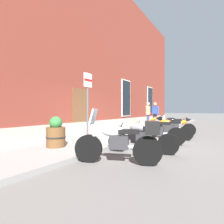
# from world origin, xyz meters

# --- Properties ---
(ground_plane) EXTENTS (140.00, 140.00, 0.00)m
(ground_plane) POSITION_xyz_m (0.00, 0.00, 0.00)
(ground_plane) COLOR #565451
(sidewalk) EXTENTS (33.56, 2.80, 0.12)m
(sidewalk) POSITION_xyz_m (0.00, 1.40, 0.06)
(sidewalk) COLOR slate
(sidewalk) RESTS_ON ground_plane
(brick_pub_facade) EXTENTS (27.56, 6.58, 9.42)m
(brick_pub_facade) POSITION_xyz_m (-0.00, 6.04, 4.70)
(brick_pub_facade) COLOR maroon
(brick_pub_facade) RESTS_ON ground_plane
(motorcycle_silver_touring) EXTENTS (1.02, 1.99, 1.31)m
(motorcycle_silver_touring) POSITION_xyz_m (-2.75, -1.05, 0.55)
(motorcycle_silver_touring) COLOR black
(motorcycle_silver_touring) RESTS_ON ground_plane
(motorcycle_grey_naked) EXTENTS (0.77, 2.05, 0.93)m
(motorcycle_grey_naked) POSITION_xyz_m (-1.47, -1.00, 0.47)
(motorcycle_grey_naked) COLOR black
(motorcycle_grey_naked) RESTS_ON ground_plane
(motorcycle_black_naked) EXTENTS (0.78, 2.07, 0.97)m
(motorcycle_black_naked) POSITION_xyz_m (0.08, -0.89, 0.48)
(motorcycle_black_naked) COLOR black
(motorcycle_black_naked) RESTS_ON ground_plane
(motorcycle_orange_sport) EXTENTS (0.68, 2.03, 0.99)m
(motorcycle_orange_sport) POSITION_xyz_m (1.41, -0.90, 0.54)
(motorcycle_orange_sport) COLOR black
(motorcycle_orange_sport) RESTS_ON ground_plane
(motorcycle_black_sport) EXTENTS (0.78, 2.04, 1.03)m
(motorcycle_black_sport) POSITION_xyz_m (2.66, -0.81, 0.56)
(motorcycle_black_sport) COLOR black
(motorcycle_black_sport) RESTS_ON ground_plane
(pedestrian_tan_coat) EXTENTS (0.66, 0.23, 1.69)m
(pedestrian_tan_coat) POSITION_xyz_m (5.30, 1.44, 1.07)
(pedestrian_tan_coat) COLOR #2D3351
(pedestrian_tan_coat) RESTS_ON sidewalk
(pedestrian_blue_top) EXTENTS (0.28, 0.66, 1.70)m
(pedestrian_blue_top) POSITION_xyz_m (6.24, 1.28, 1.08)
(pedestrian_blue_top) COLOR black
(pedestrian_blue_top) RESTS_ON sidewalk
(parking_sign) EXTENTS (0.36, 0.07, 2.37)m
(parking_sign) POSITION_xyz_m (-1.96, 0.66, 1.66)
(parking_sign) COLOR #4C4C51
(parking_sign) RESTS_ON sidewalk
(barrel_planter) EXTENTS (0.61, 0.61, 0.96)m
(barrel_planter) POSITION_xyz_m (-2.64, 1.39, 0.53)
(barrel_planter) COLOR brown
(barrel_planter) RESTS_ON sidewalk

